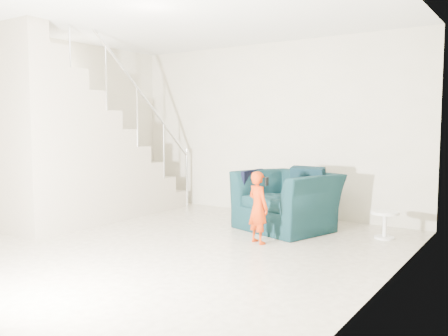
{
  "coord_description": "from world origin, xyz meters",
  "views": [
    {
      "loc": [
        3.6,
        -3.95,
        1.41
      ],
      "look_at": [
        0.15,
        1.2,
        0.85
      ],
      "focal_mm": 38.0,
      "sensor_mm": 36.0,
      "label": 1
    }
  ],
  "objects_px": {
    "armchair": "(287,201)",
    "toddler": "(258,207)",
    "staircase": "(76,157)",
    "side_table": "(385,220)"
  },
  "relations": [
    {
      "from": "toddler",
      "to": "staircase",
      "type": "xyz_separation_m",
      "value": [
        -2.83,
        -0.37,
        0.51
      ]
    },
    {
      "from": "armchair",
      "to": "toddler",
      "type": "height_order",
      "value": "toddler"
    },
    {
      "from": "toddler",
      "to": "side_table",
      "type": "xyz_separation_m",
      "value": [
        1.2,
        1.07,
        -0.2
      ]
    },
    {
      "from": "side_table",
      "to": "staircase",
      "type": "height_order",
      "value": "staircase"
    },
    {
      "from": "toddler",
      "to": "side_table",
      "type": "height_order",
      "value": "toddler"
    },
    {
      "from": "toddler",
      "to": "side_table",
      "type": "relative_size",
      "value": 2.5
    },
    {
      "from": "armchair",
      "to": "side_table",
      "type": "distance_m",
      "value": 1.28
    },
    {
      "from": "armchair",
      "to": "staircase",
      "type": "relative_size",
      "value": 0.33
    },
    {
      "from": "armchair",
      "to": "toddler",
      "type": "relative_size",
      "value": 1.38
    },
    {
      "from": "armchair",
      "to": "toddler",
      "type": "xyz_separation_m",
      "value": [
        0.05,
        -0.87,
        0.04
      ]
    }
  ]
}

